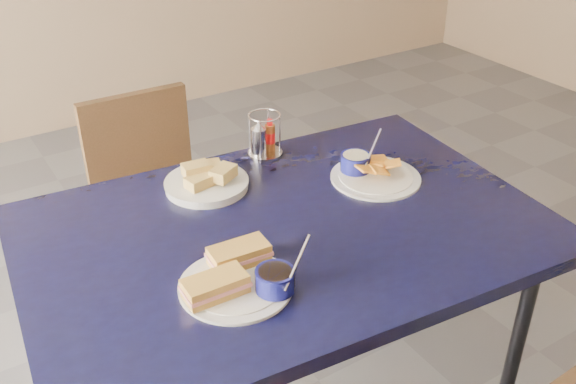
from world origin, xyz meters
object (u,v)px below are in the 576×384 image
chair_far (151,193)px  bread_basket (207,181)px  condiment_caddy (263,138)px  plantain_plate (369,171)px  dining_table (287,243)px  sandwich_plate (240,276)px

chair_far → bread_basket: chair_far is taller
chair_far → condiment_caddy: bearing=-59.5°
plantain_plate → condiment_caddy: size_ratio=1.94×
dining_table → condiment_caddy: bearing=67.9°
chair_far → plantain_plate: 0.87m
sandwich_plate → bread_basket: sandwich_plate is taller
chair_far → condiment_caddy: 0.58m
chair_far → condiment_caddy: size_ratio=6.11×
plantain_plate → bread_basket: plantain_plate is taller
sandwich_plate → plantain_plate: 0.61m
dining_table → bread_basket: size_ratio=6.01×
bread_basket → dining_table: bearing=-72.3°
dining_table → sandwich_plate: 0.28m
dining_table → sandwich_plate: bearing=-145.4°
bread_basket → condiment_caddy: bearing=21.5°
sandwich_plate → dining_table: bearing=34.6°
condiment_caddy → bread_basket: bearing=-158.5°
dining_table → bread_basket: bread_basket is taller
dining_table → bread_basket: 0.31m
sandwich_plate → bread_basket: 0.46m
dining_table → sandwich_plate: sandwich_plate is taller
plantain_plate → condiment_caddy: condiment_caddy is taller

